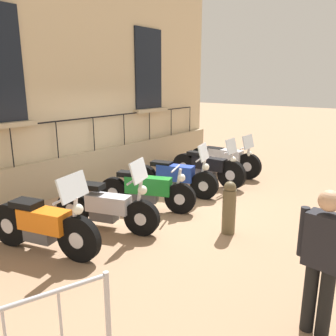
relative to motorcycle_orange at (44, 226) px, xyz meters
name	(u,v)px	position (x,y,z in m)	size (l,w,h in m)	color
ground_plane	(162,202)	(0.00, 2.90, -0.45)	(60.00, 60.00, 0.00)	#9E7A5B
building_facade	(79,61)	(-2.58, 2.90, 2.61)	(0.82, 10.13, 6.37)	#C6B28E
motorcycle_orange	(44,226)	(0.00, 0.00, 0.00)	(2.01, 0.83, 1.33)	black
motorcycle_silver	(108,208)	(0.13, 1.18, -0.04)	(1.95, 0.89, 1.33)	black
motorcycle_green	(147,190)	(0.03, 2.35, -0.04)	(1.98, 0.94, 0.94)	black
motorcycle_blue	(175,177)	(-0.09, 3.47, -0.03)	(2.10, 0.84, 1.25)	black
motorcycle_black	(208,168)	(0.08, 4.67, -0.02)	(2.09, 0.56, 1.25)	black
motorcycle_white	(225,159)	(-0.01, 5.72, 0.00)	(2.17, 0.73, 1.20)	black
bollard	(229,207)	(1.90, 2.38, 0.02)	(0.23, 0.23, 0.94)	brown
pedestrian_walking	(323,257)	(3.81, 0.73, 0.44)	(0.53, 0.26, 1.59)	black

